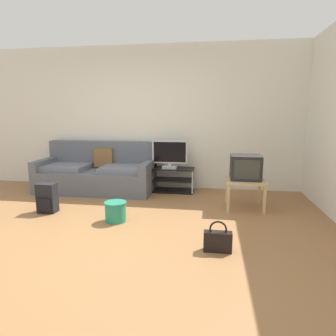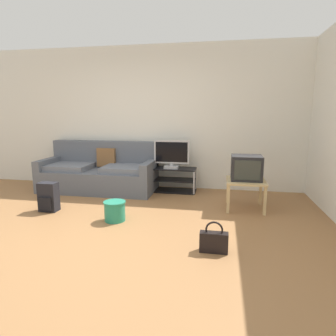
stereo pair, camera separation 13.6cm
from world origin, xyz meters
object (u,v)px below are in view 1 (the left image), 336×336
tv_stand (170,180)px  crt_tv (246,167)px  backpack (47,198)px  handbag (218,240)px  side_table (245,183)px  cleaning_bucket (116,211)px  flat_tv (170,155)px  couch (97,173)px

tv_stand → crt_tv: 1.56m
backpack → handbag: (2.46, -0.89, -0.09)m
side_table → cleaning_bucket: bearing=-154.3°
crt_tv → flat_tv: bearing=148.9°
crt_tv → tv_stand: bearing=148.2°
tv_stand → crt_tv: (1.27, -0.79, 0.41)m
couch → crt_tv: bearing=-14.0°
couch → crt_tv: (2.64, -0.66, 0.31)m
couch → backpack: (-0.25, -1.32, -0.11)m
flat_tv → backpack: 2.21m
couch → crt_tv: size_ratio=4.73×
tv_stand → crt_tv: size_ratio=2.00×
couch → crt_tv: 2.74m
tv_stand → backpack: (-1.61, -1.46, -0.01)m
backpack → handbag: bearing=-30.7°
flat_tv → side_table: (1.27, -0.79, -0.31)m
crt_tv → couch: bearing=166.0°
couch → tv_stand: 1.37m
cleaning_bucket → crt_tv: bearing=26.2°
tv_stand → handbag: 2.49m
couch → handbag: couch is taller
tv_stand → flat_tv: size_ratio=1.38×
backpack → cleaning_bucket: backpack is taller
tv_stand → handbag: tv_stand is taller
backpack → cleaning_bucket: bearing=-21.4°
tv_stand → flat_tv: 0.48m
crt_tv → handbag: crt_tv is taller
cleaning_bucket → couch: bearing=119.6°
flat_tv → side_table: bearing=-31.6°
tv_stand → handbag: (0.85, -2.34, -0.10)m
tv_stand → flat_tv: (0.00, -0.02, 0.47)m
side_table → backpack: (-2.88, -0.65, -0.17)m
side_table → crt_tv: 0.25m
couch → cleaning_bucket: size_ratio=7.15×
couch → flat_tv: 1.42m
flat_tv → cleaning_bucket: size_ratio=2.19×
couch → tv_stand: (1.36, 0.14, -0.10)m
handbag → cleaning_bucket: bearing=153.3°
tv_stand → side_table: bearing=-32.3°
flat_tv → handbag: (0.85, -2.32, -0.58)m
handbag → cleaning_bucket: (-1.35, 0.68, 0.02)m
cleaning_bucket → flat_tv: bearing=73.2°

